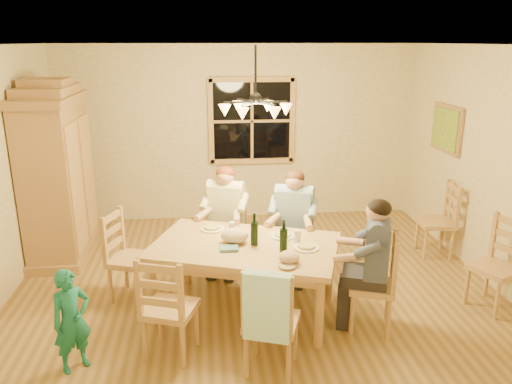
{
  "coord_description": "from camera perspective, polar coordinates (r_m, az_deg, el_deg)",
  "views": [
    {
      "loc": [
        -0.54,
        -5.16,
        2.74
      ],
      "look_at": [
        0.01,
        0.1,
        1.13
      ],
      "focal_mm": 35.0,
      "sensor_mm": 36.0,
      "label": 1
    }
  ],
  "objects": [
    {
      "name": "floor",
      "position": [
        5.87,
        -0.04,
        -10.89
      ],
      "size": [
        5.5,
        5.5,
        0.0
      ],
      "primitive_type": "plane",
      "color": "brown",
      "rests_on": "ground"
    },
    {
      "name": "ceiling",
      "position": [
        5.19,
        -0.05,
        16.49
      ],
      "size": [
        5.5,
        5.0,
        0.02
      ],
      "primitive_type": "cube",
      "color": "white",
      "rests_on": "wall_back"
    },
    {
      "name": "wall_back",
      "position": [
        7.81,
        -1.97,
        6.67
      ],
      "size": [
        5.5,
        0.02,
        2.7
      ],
      "primitive_type": "cube",
      "color": "tan",
      "rests_on": "floor"
    },
    {
      "name": "wall_right",
      "position": [
        6.28,
        25.8,
        2.44
      ],
      "size": [
        0.02,
        5.0,
        2.7
      ],
      "primitive_type": "cube",
      "color": "tan",
      "rests_on": "floor"
    },
    {
      "name": "window",
      "position": [
        7.76,
        -0.48,
        8.11
      ],
      "size": [
        1.3,
        0.06,
        1.3
      ],
      "color": "black",
      "rests_on": "wall_back"
    },
    {
      "name": "painting",
      "position": [
        7.24,
        20.93,
        6.77
      ],
      "size": [
        0.06,
        0.78,
        0.64
      ],
      "color": "#A06C45",
      "rests_on": "wall_right"
    },
    {
      "name": "chandelier",
      "position": [
        5.23,
        -0.05,
        9.66
      ],
      "size": [
        0.77,
        0.68,
        0.71
      ],
      "color": "black",
      "rests_on": "ceiling"
    },
    {
      "name": "armoire",
      "position": [
        6.88,
        -21.7,
        1.55
      ],
      "size": [
        0.66,
        1.4,
        2.3
      ],
      "color": "#A06C45",
      "rests_on": "floor"
    },
    {
      "name": "dining_table",
      "position": [
        5.13,
        -1.3,
        -7.01
      ],
      "size": [
        2.12,
        1.68,
        0.76
      ],
      "rotation": [
        0.0,
        0.0,
        -0.34
      ],
      "color": "#AA864B",
      "rests_on": "floor"
    },
    {
      "name": "chair_far_left",
      "position": [
        6.15,
        -3.39,
        -6.43
      ],
      "size": [
        0.55,
        0.54,
        0.99
      ],
      "rotation": [
        0.0,
        0.0,
        2.8
      ],
      "color": "tan",
      "rests_on": "floor"
    },
    {
      "name": "chair_far_right",
      "position": [
        5.98,
        4.22,
        -7.15
      ],
      "size": [
        0.55,
        0.54,
        0.99
      ],
      "rotation": [
        0.0,
        0.0,
        2.8
      ],
      "color": "tan",
      "rests_on": "floor"
    },
    {
      "name": "chair_near_left",
      "position": [
        4.7,
        -9.72,
        -14.6
      ],
      "size": [
        0.55,
        0.54,
        0.99
      ],
      "rotation": [
        0.0,
        0.0,
        -0.34
      ],
      "color": "tan",
      "rests_on": "floor"
    },
    {
      "name": "chair_near_right",
      "position": [
        4.46,
        1.76,
        -16.25
      ],
      "size": [
        0.55,
        0.54,
        0.99
      ],
      "rotation": [
        0.0,
        0.0,
        -0.34
      ],
      "color": "tan",
      "rests_on": "floor"
    },
    {
      "name": "chair_end_left",
      "position": [
        5.71,
        -13.98,
        -8.87
      ],
      "size": [
        0.54,
        0.55,
        0.99
      ],
      "rotation": [
        0.0,
        0.0,
        -1.91
      ],
      "color": "tan",
      "rests_on": "floor"
    },
    {
      "name": "chair_end_right",
      "position": [
        5.14,
        13.01,
        -11.83
      ],
      "size": [
        0.54,
        0.55,
        0.99
      ],
      "rotation": [
        0.0,
        0.0,
        1.23
      ],
      "color": "tan",
      "rests_on": "floor"
    },
    {
      "name": "adult_woman",
      "position": [
        5.96,
        -3.48,
        -1.68
      ],
      "size": [
        0.5,
        0.52,
        0.87
      ],
      "rotation": [
        0.0,
        0.0,
        2.8
      ],
      "color": "beige",
      "rests_on": "floor"
    },
    {
      "name": "adult_plaid_man",
      "position": [
        5.79,
        4.34,
        -2.28
      ],
      "size": [
        0.5,
        0.52,
        0.87
      ],
      "rotation": [
        0.0,
        0.0,
        2.8
      ],
      "color": "#335B8E",
      "rests_on": "floor"
    },
    {
      "name": "adult_slate_man",
      "position": [
        4.91,
        13.43,
        -6.32
      ],
      "size": [
        0.52,
        0.5,
        0.87
      ],
      "rotation": [
        0.0,
        0.0,
        1.23
      ],
      "color": "#444B6D",
      "rests_on": "floor"
    },
    {
      "name": "towel",
      "position": [
        4.09,
        1.26,
        -13.01
      ],
      "size": [
        0.39,
        0.22,
        0.58
      ],
      "primitive_type": "cube",
      "rotation": [
        0.0,
        0.0,
        -0.34
      ],
      "color": "#B8ECF9",
      "rests_on": "chair_near_right"
    },
    {
      "name": "wine_bottle_a",
      "position": [
        5.02,
        -0.19,
        -4.28
      ],
      "size": [
        0.08,
        0.08,
        0.33
      ],
      "primitive_type": "cylinder",
      "color": "black",
      "rests_on": "dining_table"
    },
    {
      "name": "wine_bottle_b",
      "position": [
        4.85,
        3.17,
        -5.08
      ],
      "size": [
        0.08,
        0.08,
        0.33
      ],
      "primitive_type": "cylinder",
      "color": "black",
      "rests_on": "dining_table"
    },
    {
      "name": "plate_woman",
      "position": [
        5.48,
        -5.0,
        -4.22
      ],
      "size": [
        0.26,
        0.26,
        0.02
      ],
      "primitive_type": "cylinder",
      "color": "white",
      "rests_on": "dining_table"
    },
    {
      "name": "plate_plaid",
      "position": [
        5.28,
        3.06,
        -5.03
      ],
      "size": [
        0.26,
        0.26,
        0.02
      ],
      "primitive_type": "cylinder",
      "color": "white",
      "rests_on": "dining_table"
    },
    {
      "name": "plate_slate",
      "position": [
        5.01,
        5.75,
        -6.34
      ],
      "size": [
        0.26,
        0.26,
        0.02
      ],
      "primitive_type": "cylinder",
      "color": "white",
      "rests_on": "dining_table"
    },
    {
      "name": "wine_glass_a",
      "position": [
        5.31,
        -2.8,
        -4.18
      ],
      "size": [
        0.06,
        0.06,
        0.14
      ],
      "primitive_type": "cylinder",
      "color": "silver",
      "rests_on": "dining_table"
    },
    {
      "name": "wine_glass_b",
      "position": [
        5.1,
        4.78,
        -5.12
      ],
      "size": [
        0.06,
        0.06,
        0.14
      ],
      "primitive_type": "cylinder",
      "color": "silver",
      "rests_on": "dining_table"
    },
    {
      "name": "cap",
      "position": [
        4.68,
        3.82,
        -7.42
      ],
      "size": [
        0.2,
        0.2,
        0.11
      ],
      "primitive_type": "ellipsoid",
      "color": "tan",
      "rests_on": "dining_table"
    },
    {
      "name": "napkin",
      "position": [
        4.96,
        -3.09,
        -6.44
      ],
      "size": [
        0.22,
        0.19,
        0.03
      ],
      "primitive_type": "cube",
      "rotation": [
        0.0,
        0.0,
        -0.34
      ],
      "color": "#537B99",
      "rests_on": "dining_table"
    },
    {
      "name": "cloth_bundle",
      "position": [
        5.1,
        -2.44,
        -5.01
      ],
      "size": [
        0.28,
        0.22,
        0.15
      ],
      "primitive_type": "ellipsoid",
      "color": "#C8AA91",
      "rests_on": "dining_table"
    },
    {
      "name": "child",
      "position": [
        4.64,
        -20.32,
        -13.6
      ],
      "size": [
        0.4,
        0.38,
        0.93
      ],
      "primitive_type": "imported",
      "rotation": [
        0.0,
        0.0,
        0.67
      ],
      "color": "#1B7B74",
      "rests_on": "floor"
    },
    {
      "name": "chair_spare_front",
      "position": [
        5.9,
        25.46,
        -9.22
      ],
      "size": [
        0.57,
        0.57,
        0.99
      ],
      "rotation": [
        0.0,
        0.0,
        2.0
      ],
      "color": "tan",
      "rests_on": "floor"
    },
    {
      "name": "chair_spare_back",
      "position": [
        7.01,
        19.72,
        -4.44
      ],
      "size": [
        0.46,
        0.48,
        0.99
      ],
      "rotation": [
        0.0,
        0.0,
        1.46
      ],
      "color": "tan",
      "rests_on": "floor"
    }
  ]
}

